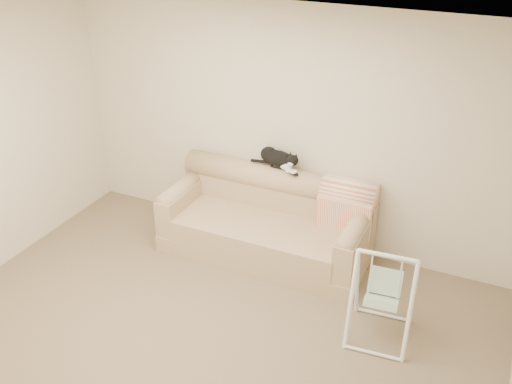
% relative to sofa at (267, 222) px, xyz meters
% --- Properties ---
extents(ground_plane, '(5.00, 5.00, 0.00)m').
position_rel_sofa_xyz_m(ground_plane, '(0.06, -1.62, -0.35)').
color(ground_plane, brown).
rests_on(ground_plane, ground).
extents(room_shell, '(5.04, 4.04, 2.60)m').
position_rel_sofa_xyz_m(room_shell, '(0.06, -1.62, 1.18)').
color(room_shell, beige).
rests_on(room_shell, ground).
extents(sofa, '(2.20, 0.93, 0.90)m').
position_rel_sofa_xyz_m(sofa, '(0.00, 0.00, 0.00)').
color(sofa, tan).
rests_on(sofa, ground).
extents(remote_a, '(0.18, 0.06, 0.03)m').
position_rel_sofa_xyz_m(remote_a, '(0.02, 0.25, 0.56)').
color(remote_a, black).
rests_on(remote_a, sofa).
extents(remote_b, '(0.17, 0.14, 0.02)m').
position_rel_sofa_xyz_m(remote_b, '(0.19, 0.20, 0.56)').
color(remote_b, black).
rests_on(remote_b, sofa).
extents(tuxedo_cat, '(0.57, 0.29, 0.22)m').
position_rel_sofa_xyz_m(tuxedo_cat, '(0.01, 0.26, 0.65)').
color(tuxedo_cat, black).
rests_on(tuxedo_cat, sofa).
extents(throw_blanket, '(0.57, 0.38, 0.58)m').
position_rel_sofa_xyz_m(throw_blanket, '(0.81, 0.23, 0.37)').
color(throw_blanket, '#E56E4A').
rests_on(throw_blanket, sofa).
extents(baby_swing, '(0.58, 0.61, 0.88)m').
position_rel_sofa_xyz_m(baby_swing, '(1.45, -0.81, 0.08)').
color(baby_swing, white).
rests_on(baby_swing, ground).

